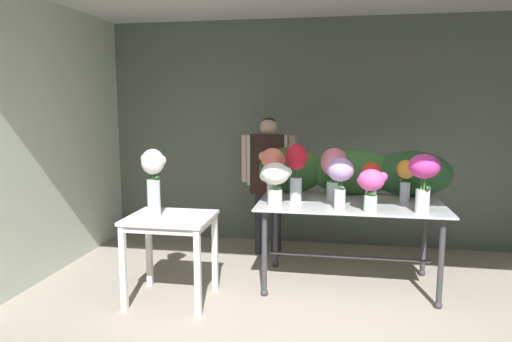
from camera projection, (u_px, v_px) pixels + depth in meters
The scene contains 17 objects.
ground_plane at pixel (317, 290), 4.40m from camera, with size 7.31×7.31×0.00m, color #9E9384.
wall_back at pixel (324, 133), 5.76m from camera, with size 5.63×0.12×2.82m, color slate.
wall_left at pixel (43, 140), 4.68m from camera, with size 0.12×3.32×2.82m, color silver.
display_table_glass at pixel (350, 215), 4.42m from camera, with size 1.74×0.99×0.85m.
side_table_white at pixel (171, 227), 4.09m from camera, with size 0.74×0.63×0.78m.
florist at pixel (268, 171), 5.32m from camera, with size 0.64×0.24×1.62m.
foliage_backdrop at pixel (356, 172), 4.72m from camera, with size 1.97×0.28×0.49m.
vase_fuchsia_tulips at pixel (371, 185), 3.96m from camera, with size 0.26×0.23×0.37m.
vase_sunset_freesia at pixel (405, 177), 4.37m from camera, with size 0.18×0.18×0.41m.
vase_ivory_peonies at pixel (275, 178), 4.23m from camera, with size 0.31×0.27×0.40m.
vase_rosy_lilies at pixel (334, 168), 4.50m from camera, with size 0.27×0.26×0.51m.
vase_scarlet_hydrangea at pixel (371, 180), 4.28m from camera, with size 0.17×0.17×0.39m.
vase_coral_ranunculus at pixel (273, 165), 4.60m from camera, with size 0.27×0.23×0.50m.
vase_lilac_stock at pixel (341, 175), 4.05m from camera, with size 0.24×0.24×0.46m.
vase_magenta_carnations at pixel (424, 175), 3.90m from camera, with size 0.26×0.26×0.51m.
vase_crimson_roses at pixel (296, 166), 4.37m from camera, with size 0.23×0.21×0.56m.
vase_white_roses_tall at pixel (153, 176), 4.05m from camera, with size 0.22×0.20×0.60m.
Camera 1 is at (0.15, -2.63, 1.77)m, focal length 32.07 mm.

